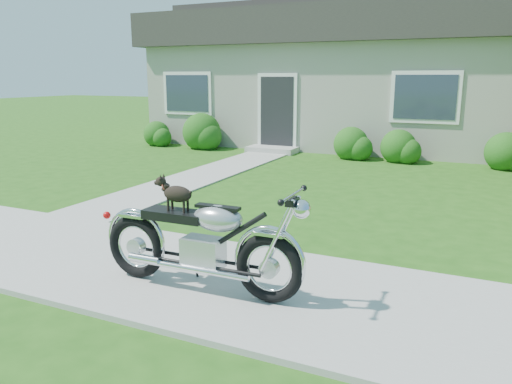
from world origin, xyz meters
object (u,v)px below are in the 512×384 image
(house, at_px, (356,75))
(motorcycle_with_dog, at_px, (203,242))
(potted_plant_left, at_px, (206,137))
(potted_plant_right, at_px, (359,144))

(house, relative_size, motorcycle_with_dog, 5.67)
(potted_plant_left, xyz_separation_m, motorcycle_with_dog, (5.20, -8.89, 0.18))
(potted_plant_left, height_order, potted_plant_right, potted_plant_right)
(potted_plant_right, bearing_deg, potted_plant_left, 180.00)
(potted_plant_left, bearing_deg, motorcycle_with_dog, -59.64)
(motorcycle_with_dog, bearing_deg, potted_plant_left, 119.04)
(potted_plant_right, relative_size, motorcycle_with_dog, 0.34)
(house, xyz_separation_m, potted_plant_right, (0.99, -3.44, -1.78))
(potted_plant_left, xyz_separation_m, potted_plant_right, (4.60, 0.00, 0.02))
(house, bearing_deg, motorcycle_with_dog, -82.61)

